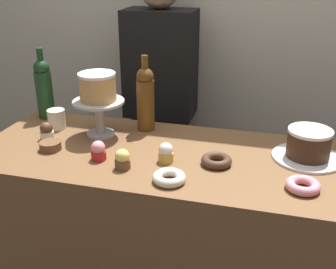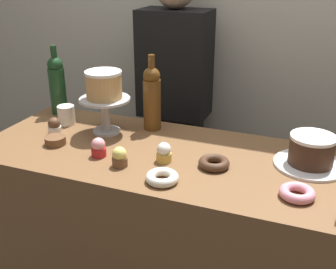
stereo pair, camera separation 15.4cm
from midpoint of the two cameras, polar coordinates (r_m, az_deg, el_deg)
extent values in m
cube|color=#BCB7A8|center=(2.29, 3.90, 14.88)|extent=(6.00, 0.05, 2.60)
cube|color=brown|center=(1.83, -2.51, -16.10)|extent=(1.50, 0.61, 0.94)
cylinder|color=#B2B2B7|center=(1.77, -11.77, 0.06)|extent=(0.12, 0.12, 0.01)
cylinder|color=#B2B2B7|center=(1.75, -11.96, 2.23)|extent=(0.04, 0.04, 0.13)
cylinder|color=#B2B2B7|center=(1.72, -12.15, 4.43)|extent=(0.21, 0.21, 0.01)
cylinder|color=tan|center=(1.71, -12.31, 6.22)|extent=(0.15, 0.15, 0.10)
cylinder|color=white|center=(1.69, -12.47, 8.07)|extent=(0.15, 0.15, 0.01)
cylinder|color=white|center=(1.60, 16.07, -3.13)|extent=(0.26, 0.26, 0.01)
cylinder|color=#3D2619|center=(1.57, 16.28, -1.41)|extent=(0.16, 0.16, 0.10)
cylinder|color=white|center=(1.55, 16.50, 0.39)|extent=(0.16, 0.16, 0.01)
cylinder|color=#193D1E|center=(2.00, -18.83, 5.18)|extent=(0.08, 0.08, 0.22)
sphere|color=#193D1E|center=(1.97, -19.31, 8.69)|extent=(0.07, 0.07, 0.07)
cylinder|color=#193D1E|center=(1.96, -19.51, 10.12)|extent=(0.03, 0.03, 0.08)
cylinder|color=#5B3814|center=(1.77, -5.61, 4.00)|extent=(0.08, 0.08, 0.22)
sphere|color=#5B3814|center=(1.73, -5.78, 7.98)|extent=(0.07, 0.07, 0.07)
cylinder|color=#5B3814|center=(1.72, -5.85, 9.61)|extent=(0.03, 0.03, 0.08)
cylinder|color=white|center=(1.79, -18.77, -0.14)|extent=(0.06, 0.06, 0.03)
sphere|color=brown|center=(1.78, -18.90, 0.78)|extent=(0.05, 0.05, 0.05)
cylinder|color=gold|center=(1.51, -3.22, -3.22)|extent=(0.06, 0.06, 0.03)
sphere|color=white|center=(1.50, -3.25, -2.15)|extent=(0.05, 0.05, 0.05)
cylinder|color=brown|center=(1.48, -9.28, -4.13)|extent=(0.06, 0.06, 0.03)
sphere|color=#EFDB6B|center=(1.47, -9.36, -3.04)|extent=(0.05, 0.05, 0.05)
cylinder|color=red|center=(1.56, -12.39, -2.89)|extent=(0.06, 0.06, 0.03)
sphere|color=pink|center=(1.55, -12.48, -1.84)|extent=(0.05, 0.05, 0.05)
torus|color=silver|center=(1.38, -3.06, -6.06)|extent=(0.11, 0.11, 0.03)
torus|color=pink|center=(1.38, 15.14, -6.92)|extent=(0.11, 0.11, 0.03)
torus|color=#472D1E|center=(1.49, 3.79, -3.69)|extent=(0.11, 0.11, 0.03)
cylinder|color=brown|center=(1.69, -18.46, -1.87)|extent=(0.08, 0.08, 0.01)
cylinder|color=brown|center=(1.69, -18.51, -1.53)|extent=(0.08, 0.08, 0.01)
cylinder|color=brown|center=(1.68, -18.56, -1.19)|extent=(0.08, 0.08, 0.01)
cylinder|color=silver|center=(1.88, -17.46, 2.01)|extent=(0.08, 0.08, 0.09)
cube|color=black|center=(2.43, -2.77, -6.61)|extent=(0.28, 0.18, 0.85)
cube|color=black|center=(2.16, -3.13, 9.67)|extent=(0.36, 0.22, 0.55)
camera|label=1|loc=(0.08, -92.86, -1.23)|focal=44.05mm
camera|label=2|loc=(0.08, 87.14, 1.23)|focal=44.05mm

